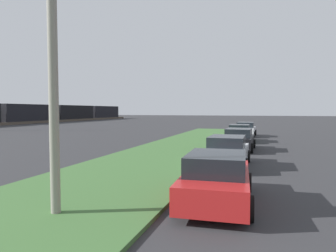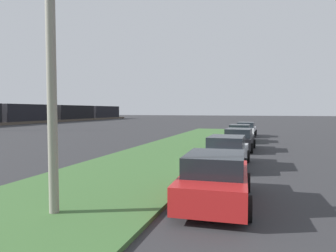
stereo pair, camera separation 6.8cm
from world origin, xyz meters
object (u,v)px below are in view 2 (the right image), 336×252
(streetlight, at_px, (64,41))
(parked_car_silver, at_px, (227,152))
(parked_car_red, at_px, (215,178))
(parked_car_black, at_px, (239,140))
(parked_car_white, at_px, (246,129))
(parked_car_green, at_px, (240,133))

(streetlight, bearing_deg, parked_car_silver, -20.31)
(parked_car_red, distance_m, streetlight, 5.51)
(parked_car_black, height_order, parked_car_white, same)
(parked_car_red, height_order, streetlight, streetlight)
(parked_car_silver, distance_m, streetlight, 9.49)
(parked_car_green, relative_size, parked_car_white, 0.99)
(parked_car_silver, xyz_separation_m, parked_car_green, (11.85, 0.21, 0.00))
(parked_car_red, bearing_deg, parked_car_green, -1.32)
(parked_car_red, height_order, parked_car_green, same)
(parked_car_white, height_order, streetlight, streetlight)
(parked_car_silver, height_order, parked_car_white, same)
(parked_car_red, height_order, parked_car_white, same)
(parked_car_silver, bearing_deg, streetlight, 160.04)
(parked_car_red, relative_size, parked_car_green, 1.02)
(parked_car_black, relative_size, parked_car_green, 1.01)
(parked_car_white, bearing_deg, parked_car_silver, -178.52)
(parked_car_white, bearing_deg, parked_car_red, -177.70)
(parked_car_red, relative_size, streetlight, 0.59)
(parked_car_white, bearing_deg, parked_car_green, 178.96)
(parked_car_black, bearing_deg, parked_car_red, -177.28)
(parked_car_black, bearing_deg, parked_car_silver, -179.36)
(parked_car_green, bearing_deg, parked_car_white, -2.50)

